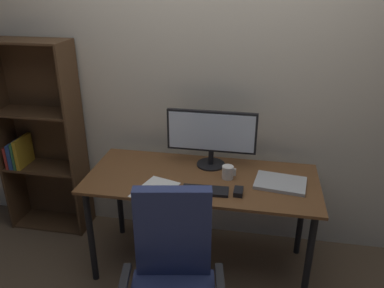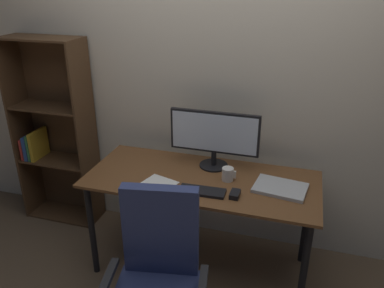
% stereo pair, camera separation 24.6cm
% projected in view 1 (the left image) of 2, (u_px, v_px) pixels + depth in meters
% --- Properties ---
extents(ground_plane, '(12.00, 12.00, 0.00)m').
position_uv_depth(ground_plane, '(201.00, 264.00, 2.86)').
color(ground_plane, brown).
extents(back_wall, '(6.40, 0.10, 2.60)m').
position_uv_depth(back_wall, '(213.00, 77.00, 2.79)').
color(back_wall, beige).
rests_on(back_wall, ground).
extents(desk, '(1.54, 0.66, 0.74)m').
position_uv_depth(desk, '(202.00, 189.00, 2.60)').
color(desk, brown).
rests_on(desk, ground).
extents(monitor, '(0.62, 0.20, 0.41)m').
position_uv_depth(monitor, '(211.00, 134.00, 2.63)').
color(monitor, black).
rests_on(monitor, desk).
extents(keyboard, '(0.29, 0.12, 0.02)m').
position_uv_depth(keyboard, '(205.00, 190.00, 2.39)').
color(keyboard, black).
rests_on(keyboard, desk).
extents(mouse, '(0.06, 0.10, 0.03)m').
position_uv_depth(mouse, '(238.00, 192.00, 2.36)').
color(mouse, black).
rests_on(mouse, desk).
extents(coffee_mug, '(0.09, 0.08, 0.09)m').
position_uv_depth(coffee_mug, '(228.00, 172.00, 2.54)').
color(coffee_mug, white).
rests_on(coffee_mug, desk).
extents(laptop, '(0.35, 0.27, 0.02)m').
position_uv_depth(laptop, '(280.00, 183.00, 2.47)').
color(laptop, '#B7BABC').
rests_on(laptop, desk).
extents(paper_sheet, '(0.29, 0.34, 0.00)m').
position_uv_depth(paper_sheet, '(155.00, 190.00, 2.42)').
color(paper_sheet, white).
rests_on(paper_sheet, desk).
extents(bookshelf, '(0.64, 0.28, 1.56)m').
position_uv_depth(bookshelf, '(41.00, 140.00, 3.07)').
color(bookshelf, '#4C331E').
rests_on(bookshelf, ground).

